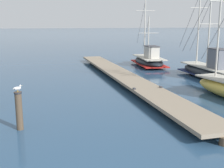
% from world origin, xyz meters
% --- Properties ---
extents(floating_dock, '(2.54, 23.47, 0.53)m').
position_xyz_m(floating_dock, '(4.27, 16.29, 0.36)').
color(floating_dock, gray).
rests_on(floating_dock, ground).
extents(fishing_boat_0, '(1.91, 8.22, 6.67)m').
position_xyz_m(fishing_boat_0, '(10.66, 15.53, 0.62)').
color(fishing_boat_0, black).
rests_on(fishing_boat_0, ground).
extents(fishing_boat_2, '(2.56, 7.52, 6.55)m').
position_xyz_m(fishing_boat_2, '(8.54, 22.56, 0.59)').
color(fishing_boat_2, black).
rests_on(fishing_boat_2, ground).
extents(mooring_piling, '(0.30, 0.30, 1.51)m').
position_xyz_m(mooring_piling, '(-2.24, 7.88, 0.79)').
color(mooring_piling, '#4C3D2D').
rests_on(mooring_piling, ground).
extents(perched_seagull, '(0.36, 0.24, 0.27)m').
position_xyz_m(perched_seagull, '(-2.24, 7.88, 1.65)').
color(perched_seagull, gold).
rests_on(perched_seagull, mooring_piling).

